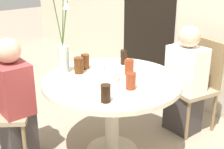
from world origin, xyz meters
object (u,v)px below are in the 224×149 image
at_px(chair_far_back, 198,80).
at_px(drink_glass_1, 85,62).
at_px(drink_glass_2, 106,93).
at_px(drink_glass_3, 124,57).
at_px(drink_glass_0, 129,67).
at_px(drink_glass_5, 79,65).
at_px(person_guest, 185,84).
at_px(side_plate, 107,70).
at_px(flower_vase, 63,44).
at_px(person_boy, 15,104).
at_px(drink_glass_4, 131,81).
at_px(birthday_cake, 104,76).

height_order(chair_far_back, drink_glass_1, chair_far_back).
height_order(drink_glass_2, drink_glass_3, drink_glass_3).
distance_m(drink_glass_0, drink_glass_2, 0.56).
distance_m(drink_glass_5, person_guest, 1.05).
relative_size(drink_glass_2, person_guest, 0.12).
xyz_separation_m(chair_far_back, side_plate, (-0.34, -0.86, 0.21)).
relative_size(flower_vase, person_boy, 0.70).
relative_size(drink_glass_0, person_guest, 0.12).
xyz_separation_m(drink_glass_1, drink_glass_4, (0.58, 0.02, -0.00)).
xyz_separation_m(side_plate, drink_glass_3, (-0.03, 0.22, 0.06)).
bearing_deg(person_boy, drink_glass_3, 76.23).
xyz_separation_m(chair_far_back, person_boy, (-0.61, -1.62, -0.01)).
bearing_deg(birthday_cake, chair_far_back, 81.41).
distance_m(side_plate, drink_glass_2, 0.63).
relative_size(birthday_cake, person_boy, 0.22).
bearing_deg(drink_glass_3, drink_glass_1, -108.96).
xyz_separation_m(chair_far_back, drink_glass_2, (0.16, -1.25, 0.26)).
bearing_deg(drink_glass_1, drink_glass_3, 71.04).
xyz_separation_m(drink_glass_1, drink_glass_3, (0.12, 0.34, 0.00)).
relative_size(side_plate, drink_glass_4, 1.49).
bearing_deg(side_plate, chair_far_back, 68.62).
bearing_deg(chair_far_back, birthday_cake, -89.94).
height_order(birthday_cake, drink_glass_0, birthday_cake).
bearing_deg(person_guest, side_plate, -114.00).
relative_size(drink_glass_3, drink_glass_4, 1.07).
xyz_separation_m(flower_vase, person_boy, (-0.09, -0.44, -0.46)).
distance_m(chair_far_back, drink_glass_5, 1.20).
bearing_deg(drink_glass_0, chair_far_back, 79.77).
height_order(drink_glass_0, drink_glass_5, drink_glass_5).
bearing_deg(drink_glass_5, drink_glass_1, 119.80).
bearing_deg(drink_glass_4, side_plate, 166.45).
xyz_separation_m(side_plate, drink_glass_1, (-0.15, -0.12, 0.06)).
distance_m(drink_glass_2, drink_glass_3, 0.80).
relative_size(chair_far_back, person_boy, 0.85).
height_order(flower_vase, drink_glass_3, flower_vase).
height_order(drink_glass_1, drink_glass_5, drink_glass_5).
height_order(flower_vase, side_plate, flower_vase).
height_order(drink_glass_5, person_guest, person_guest).
xyz_separation_m(drink_glass_1, drink_glass_5, (0.06, -0.11, 0.00)).
relative_size(birthday_cake, drink_glass_1, 1.79).
bearing_deg(drink_glass_4, drink_glass_1, -178.06).
height_order(chair_far_back, drink_glass_0, chair_far_back).
distance_m(person_guest, person_boy, 1.57).
bearing_deg(drink_glass_1, chair_far_back, 63.60).
relative_size(drink_glass_1, drink_glass_5, 0.94).
bearing_deg(drink_glass_2, person_boy, -154.30).
bearing_deg(drink_glass_1, drink_glass_0, 30.94).
relative_size(drink_glass_5, person_boy, 0.13).
height_order(drink_glass_3, person_boy, person_boy).
bearing_deg(person_guest, person_boy, -111.89).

